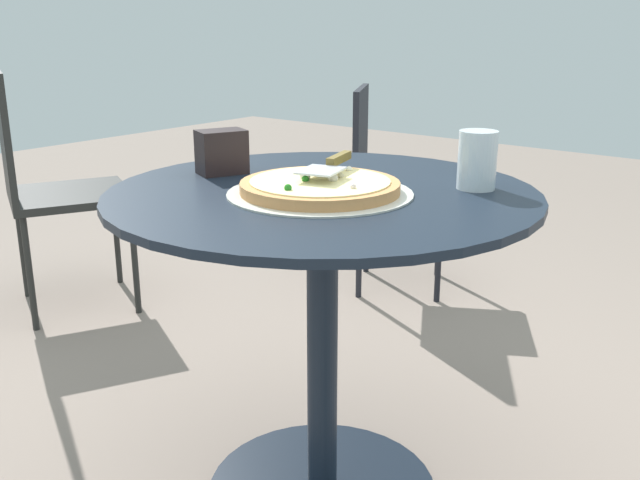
% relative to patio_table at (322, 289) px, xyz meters
% --- Properties ---
extents(patio_table, '(0.93, 0.93, 0.75)m').
position_rel_patio_table_xyz_m(patio_table, '(0.00, 0.00, 0.00)').
color(patio_table, black).
rests_on(patio_table, ground).
extents(pizza_on_tray, '(0.39, 0.39, 0.05)m').
position_rel_patio_table_xyz_m(pizza_on_tray, '(-0.02, 0.03, 0.24)').
color(pizza_on_tray, silver).
rests_on(pizza_on_tray, patio_table).
extents(pizza_server, '(0.10, 0.22, 0.02)m').
position_rel_patio_table_xyz_m(pizza_server, '(-0.00, -0.02, 0.28)').
color(pizza_server, silver).
rests_on(pizza_server, pizza_on_tray).
extents(drinking_cup, '(0.08, 0.08, 0.13)m').
position_rel_patio_table_xyz_m(drinking_cup, '(-0.25, -0.22, 0.29)').
color(drinking_cup, silver).
rests_on(drinking_cup, patio_table).
extents(napkin_dispenser, '(0.11, 0.13, 0.10)m').
position_rel_patio_table_xyz_m(napkin_dispenser, '(0.29, 0.01, 0.28)').
color(napkin_dispenser, black).
rests_on(napkin_dispenser, patio_table).
extents(patio_chair_near, '(0.59, 0.59, 0.93)m').
position_rel_patio_table_xyz_m(patio_chair_near, '(1.55, -0.27, 0.01)').
color(patio_chair_near, black).
rests_on(patio_chair_near, ground).
extents(patio_chair_far, '(0.52, 0.52, 0.84)m').
position_rel_patio_table_xyz_m(patio_chair_far, '(0.68, -1.29, -0.03)').
color(patio_chair_far, black).
rests_on(patio_chair_far, ground).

